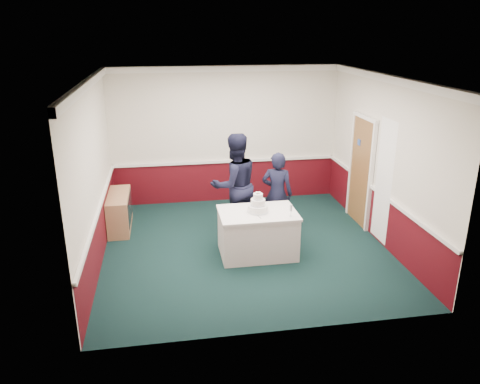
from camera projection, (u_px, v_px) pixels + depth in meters
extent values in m
plane|color=black|center=(245.00, 247.00, 8.45)|extent=(5.00, 5.00, 0.00)
cube|color=silver|center=(226.00, 136.00, 10.25)|extent=(5.00, 0.05, 3.00)
cube|color=silver|center=(95.00, 175.00, 7.57)|extent=(0.05, 5.00, 3.00)
cube|color=silver|center=(382.00, 161.00, 8.34)|extent=(0.05, 5.00, 3.00)
cube|color=white|center=(246.00, 79.00, 7.46)|extent=(5.00, 5.00, 0.05)
cube|color=#4B0A11|center=(226.00, 181.00, 10.61)|extent=(5.00, 0.02, 0.90)
cube|color=white|center=(226.00, 161.00, 10.44)|extent=(4.98, 0.05, 0.06)
cube|color=white|center=(225.00, 69.00, 9.76)|extent=(5.00, 0.08, 0.12)
cube|color=olive|center=(361.00, 172.00, 9.23)|extent=(0.05, 0.90, 2.10)
cube|color=#234799|center=(359.00, 142.00, 9.17)|extent=(0.01, 0.12, 0.12)
cube|color=white|center=(384.00, 181.00, 8.20)|extent=(0.02, 0.60, 2.20)
cube|color=#B07E55|center=(119.00, 211.00, 9.14)|extent=(0.40, 1.20, 0.70)
cube|color=black|center=(130.00, 208.00, 9.16)|extent=(0.01, 1.00, 0.50)
cube|color=white|center=(257.00, 234.00, 8.08)|extent=(1.28, 0.88, 0.76)
cube|color=white|center=(258.00, 213.00, 7.95)|extent=(1.32, 0.92, 0.04)
cylinder|color=white|center=(258.00, 209.00, 7.93)|extent=(0.34, 0.34, 0.12)
cylinder|color=silver|center=(258.00, 211.00, 7.94)|extent=(0.35, 0.35, 0.03)
cylinder|color=white|center=(258.00, 202.00, 7.89)|extent=(0.24, 0.24, 0.11)
cylinder|color=silver|center=(258.00, 205.00, 7.90)|extent=(0.25, 0.25, 0.02)
cylinder|color=white|center=(258.00, 196.00, 7.85)|extent=(0.16, 0.16, 0.10)
cylinder|color=silver|center=(258.00, 199.00, 7.87)|extent=(0.17, 0.17, 0.02)
sphere|color=#EDE5C9|center=(258.00, 193.00, 7.83)|extent=(0.03, 0.03, 0.03)
sphere|color=#EDE5C9|center=(260.00, 192.00, 7.85)|extent=(0.03, 0.03, 0.03)
sphere|color=#EDE5C9|center=(257.00, 192.00, 7.85)|extent=(0.03, 0.03, 0.03)
sphere|color=#EDE5C9|center=(259.00, 193.00, 7.81)|extent=(0.03, 0.03, 0.03)
sphere|color=#EDE5C9|center=(257.00, 193.00, 7.82)|extent=(0.03, 0.03, 0.03)
cube|color=silver|center=(258.00, 216.00, 7.76)|extent=(0.06, 0.22, 0.00)
cylinder|color=silver|center=(291.00, 216.00, 7.76)|extent=(0.05, 0.05, 0.01)
cylinder|color=silver|center=(291.00, 213.00, 7.75)|extent=(0.01, 0.01, 0.09)
cylinder|color=silver|center=(291.00, 208.00, 7.71)|extent=(0.04, 0.04, 0.11)
imported|color=black|center=(235.00, 185.00, 8.71)|extent=(1.13, 0.99, 1.96)
imported|color=black|center=(277.00, 194.00, 8.77)|extent=(0.69, 0.58, 1.61)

